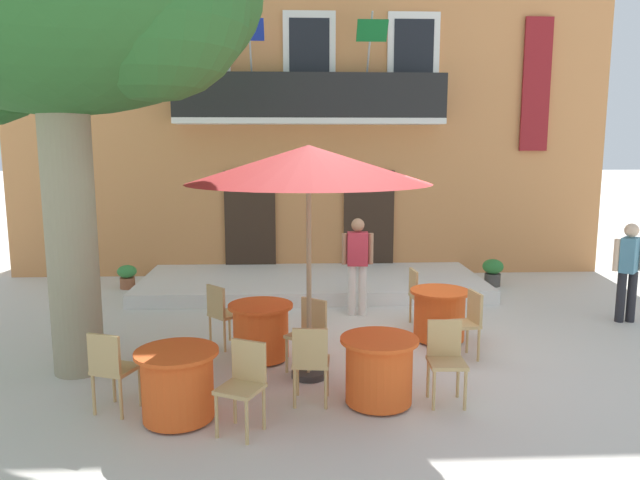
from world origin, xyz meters
TOP-DOWN VIEW (x-y plane):
  - ground_plane at (0.00, 0.00)m, footprint 120.00×120.00m
  - building_facade at (-0.75, 6.99)m, footprint 13.00×5.09m
  - entrance_step_platform at (-0.75, 3.64)m, footprint 6.69×2.72m
  - plane_tree at (-3.92, -0.54)m, footprint 4.94×4.34m
  - cafe_table_near_tree at (-1.56, -0.27)m, footprint 0.86×0.86m
  - cafe_chair_near_tree_0 at (-2.13, 0.23)m, footprint 0.57×0.57m
  - cafe_chair_near_tree_1 at (-0.93, -0.67)m, footprint 0.56×0.56m
  - cafe_table_middle at (-2.33, -2.03)m, footprint 0.86×0.86m
  - cafe_chair_middle_0 at (-3.06, -1.84)m, footprint 0.51×0.51m
  - cafe_chair_middle_1 at (-1.62, -2.29)m, footprint 0.53×0.53m
  - cafe_table_front at (-0.19, -1.73)m, footprint 0.86×0.86m
  - cafe_chair_front_0 at (0.57, -1.68)m, footprint 0.42×0.42m
  - cafe_chair_front_1 at (-0.94, -1.72)m, footprint 0.44×0.44m
  - cafe_table_far_side at (1.02, 0.39)m, footprint 0.86×0.86m
  - cafe_chair_far_side_0 at (1.21, -0.33)m, footprint 0.46×0.46m
  - cafe_chair_far_side_1 at (0.88, 1.14)m, footprint 0.43×0.43m
  - cafe_umbrella at (-0.93, -0.92)m, footprint 2.90×2.90m
  - ground_planter_left at (-4.45, 3.87)m, footprint 0.38×0.38m
  - ground_planter_right at (2.95, 3.74)m, footprint 0.42×0.42m
  - pedestrian_near_entrance at (-0.04, 1.77)m, footprint 0.53×0.24m
  - pedestrian_mid_plaza at (4.28, 1.18)m, footprint 0.53×0.40m

SIDE VIEW (x-z plane):
  - ground_plane at x=0.00m, z-range 0.00..0.00m
  - entrance_step_platform at x=-0.75m, z-range 0.00..0.25m
  - ground_planter_left at x=-4.45m, z-range 0.03..0.51m
  - ground_planter_right at x=2.95m, z-range 0.03..0.59m
  - cafe_table_near_tree at x=-1.56m, z-range 0.01..0.77m
  - cafe_table_middle at x=-2.33m, z-range 0.01..0.77m
  - cafe_table_front at x=-0.19m, z-range 0.01..0.77m
  - cafe_table_far_side at x=1.02m, z-range 0.01..0.77m
  - cafe_chair_near_tree_0 at x=-2.13m, z-range 0.07..0.98m
  - cafe_chair_near_tree_1 at x=-0.93m, z-range 0.07..0.98m
  - cafe_chair_middle_0 at x=-3.06m, z-range 0.07..0.98m
  - cafe_chair_middle_1 at x=-1.62m, z-range 0.07..0.98m
  - cafe_chair_front_0 at x=0.57m, z-range 0.07..0.98m
  - cafe_chair_front_1 at x=-0.94m, z-range 0.07..0.98m
  - cafe_chair_far_side_0 at x=1.21m, z-range 0.07..0.98m
  - cafe_chair_far_side_1 at x=0.88m, z-range 0.07..0.98m
  - pedestrian_mid_plaza at x=4.28m, z-range 0.10..1.72m
  - pedestrian_near_entrance at x=-0.04m, z-range 0.11..1.76m
  - cafe_umbrella at x=-0.93m, z-range 1.19..4.04m
  - building_facade at x=-0.75m, z-range 0.00..7.50m
  - plane_tree at x=-3.92m, z-range 1.47..7.56m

